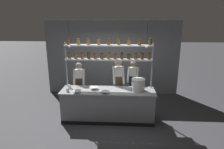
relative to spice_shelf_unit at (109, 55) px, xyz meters
name	(u,v)px	position (x,y,z in m)	size (l,w,h in m)	color
ground_plane	(108,119)	(-0.01, -0.33, -1.90)	(40.00, 40.00, 0.00)	#3D3D42
back_wall	(112,58)	(-0.01, 1.88, -0.47)	(5.09, 0.12, 2.85)	gray
prep_counter	(108,105)	(-0.01, -0.33, -1.44)	(2.69, 0.76, 0.92)	gray
spice_shelf_unit	(109,55)	(0.00, 0.00, 0.00)	(2.58, 0.28, 2.37)	#999BA0
chef_left	(79,83)	(-0.97, 0.29, -1.00)	(0.37, 0.29, 1.58)	black
chef_center	(118,82)	(0.27, 0.24, -0.90)	(0.40, 0.33, 1.72)	black
chef_right	(133,82)	(0.75, 0.51, -0.97)	(0.41, 0.34, 1.61)	black
container_stack	(138,85)	(0.85, -0.30, -0.80)	(0.39, 0.39, 0.34)	white
prep_bowl_near_left	(77,92)	(-0.85, -0.58, -0.94)	(0.24, 0.24, 0.07)	silver
prep_bowl_center_front	(94,88)	(-0.41, -0.27, -0.94)	(0.25, 0.25, 0.07)	silver
prep_bowl_center_back	(106,92)	(-0.05, -0.59, -0.94)	(0.24, 0.24, 0.06)	silver
serving_cup_front	(69,86)	(-1.15, -0.23, -0.92)	(0.09, 0.09, 0.11)	silver
serving_cup_by_board	(68,90)	(-1.12, -0.53, -0.92)	(0.08, 0.08, 0.11)	#B2B7BC
pendant_light_row	(108,45)	(-0.01, -0.33, 0.31)	(2.17, 0.07, 0.67)	black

